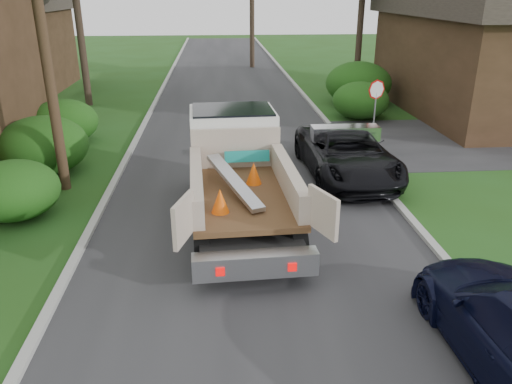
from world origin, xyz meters
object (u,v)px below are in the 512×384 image
object	(u,v)px
stop_sign	(376,98)
house_right	(507,45)
utility_pole	(39,7)
flatbed_truck	(236,161)
black_pickup	(347,153)

from	to	relation	value
stop_sign	house_right	bearing A→B (deg)	32.66
stop_sign	utility_pole	size ratio (longest dim) A/B	0.25
utility_pole	house_right	xyz separation A→B (m)	(18.48, 9.02, -2.01)
stop_sign	house_right	xyz separation A→B (m)	(7.80, 5.00, 1.38)
utility_pole	flatbed_truck	distance (m)	6.63
house_right	flatbed_truck	world-z (taller)	house_right
flatbed_truck	black_pickup	size ratio (longest dim) A/B	1.23
flatbed_truck	black_pickup	xyz separation A→B (m)	(3.61, 2.27, -0.60)
stop_sign	black_pickup	xyz separation A→B (m)	(-1.97, -3.60, -1.01)
utility_pole	flatbed_truck	xyz separation A→B (m)	(5.11, -1.85, -3.81)
stop_sign	utility_pole	world-z (taller)	utility_pole
house_right	stop_sign	bearing A→B (deg)	-147.34
black_pickup	stop_sign	bearing A→B (deg)	59.77
stop_sign	flatbed_truck	world-z (taller)	flatbed_truck
stop_sign	house_right	world-z (taller)	house_right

